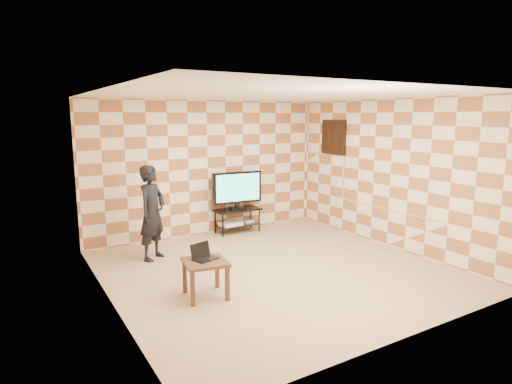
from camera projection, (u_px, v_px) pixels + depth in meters
floor at (275, 269)px, 6.75m from camera, size 5.00×5.00×0.00m
wall_back at (208, 168)px, 8.63m from camera, size 5.00×0.02×2.70m
wall_front at (410, 218)px, 4.40m from camera, size 5.00×0.02×2.70m
wall_left at (107, 202)px, 5.25m from camera, size 0.02×5.00×2.70m
wall_right at (391, 174)px, 7.78m from camera, size 0.02×5.00×2.70m
ceiling at (277, 94)px, 6.28m from camera, size 5.00×5.00×0.02m
wall_art at (334, 137)px, 8.97m from camera, size 0.04×0.72×0.72m
tv_stand at (237, 215)px, 8.86m from camera, size 0.97×0.43×0.50m
tv at (237, 188)px, 8.76m from camera, size 1.06×0.23×0.77m
dvd_player at (231, 224)px, 8.77m from camera, size 0.46×0.35×0.07m
game_console at (248, 221)px, 9.02m from camera, size 0.22×0.16×0.05m
side_table at (205, 267)px, 5.67m from camera, size 0.63×0.63×0.50m
laptop at (203, 255)px, 5.72m from camera, size 0.37×0.32×0.21m
person at (152, 213)px, 7.12m from camera, size 0.69×0.66×1.60m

